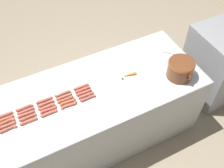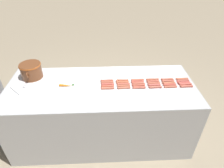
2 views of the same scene
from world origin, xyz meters
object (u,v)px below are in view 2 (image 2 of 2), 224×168
hot_dog_14 (154,83)px  hot_dog_23 (107,82)px  hot_dog_11 (107,86)px  carrot (67,85)px  hot_dog_6 (185,84)px  hot_dog_8 (154,85)px  hot_dog_25 (167,79)px  serving_spoon (22,88)px  hot_dog_4 (124,88)px  hot_dog_5 (108,88)px  hot_dog_20 (153,81)px  hot_dog_26 (153,79)px  hot_dog_28 (122,80)px  hot_dog_10 (124,86)px  hot_dog_29 (107,81)px  hot_dog_16 (123,84)px  hot_dog_22 (122,82)px  bean_pot (31,70)px  hot_dog_2 (155,87)px  hot_dog_24 (182,79)px  hot_dog_18 (183,81)px  hot_dog_15 (138,83)px  hot_dog_21 (137,82)px  hot_dog_13 (169,83)px  hot_dog_0 (186,86)px  hot_dog_1 (171,87)px  hot_dog_19 (168,81)px  hot_dog_7 (170,85)px  hot_dog_9 (138,85)px  hot_dog_27 (138,80)px  hot_dog_3 (139,87)px  hot_dog_12 (184,82)px

hot_dog_14 → hot_dog_23: bearing=85.7°
hot_dog_23 → hot_dog_11: bearing=-179.0°
hot_dog_11 → carrot: 0.51m
hot_dog_6 → hot_dog_8: (-0.00, 0.39, 0.00)m
hot_dog_25 → serving_spoon: bearing=93.0°
hot_dog_4 → hot_dog_5: size_ratio=1.00×
hot_dog_6 → hot_dog_20: (0.08, 0.39, 0.00)m
hot_dog_26 → hot_dog_28: (-0.00, 0.39, 0.00)m
hot_dog_20 → hot_dog_10: bearing=101.4°
hot_dog_4 → hot_dog_29: (0.16, 0.20, 0.00)m
hot_dog_16 → carrot: 0.70m
hot_dog_22 → bean_pot: bearing=80.7°
hot_dog_2 → hot_dog_24: same height
hot_dog_16 → hot_dog_18: (0.04, -0.77, 0.00)m
hot_dog_15 → hot_dog_21: (0.04, 0.01, 0.00)m
hot_dog_29 → hot_dog_13: bearing=-96.2°
hot_dog_13 → hot_dog_0: bearing=-112.9°
hot_dog_18 → hot_dog_10: bearing=95.7°
hot_dog_1 → hot_dog_6: 0.20m
hot_dog_19 → hot_dog_24: 0.20m
hot_dog_5 → hot_dog_29: same height
hot_dog_18 → hot_dog_28: (0.04, 0.78, 0.00)m
hot_dog_24 → hot_dog_25: (-0.00, 0.20, 0.00)m
hot_dog_7 → hot_dog_9: bearing=90.0°
hot_dog_20 → hot_dog_14: bearing=-174.6°
serving_spoon → bean_pot: bearing=-14.1°
hot_dog_14 → hot_dog_9: bearing=100.6°
hot_dog_2 → hot_dog_14: size_ratio=1.00×
hot_dog_7 → hot_dog_18: same height
hot_dog_8 → hot_dog_9: (0.00, 0.20, 0.00)m
hot_dog_21 → hot_dog_27: 0.04m
hot_dog_14 → bean_pot: size_ratio=0.49×
hot_dog_11 → hot_dog_22: 0.21m
hot_dog_20 → carrot: size_ratio=0.92×
hot_dog_5 → carrot: size_ratio=0.92×
hot_dog_0 → hot_dog_18: 0.12m
hot_dog_24 → hot_dog_27: same height
hot_dog_3 → bean_pot: 1.41m
hot_dog_16 → carrot: size_ratio=0.92×
hot_dog_12 → hot_dog_20: size_ratio=1.00×
hot_dog_2 → hot_dog_21: bearing=57.9°
hot_dog_9 → hot_dog_4: bearing=102.3°
hot_dog_10 → bean_pot: size_ratio=0.49×
hot_dog_0 → hot_dog_19: (0.12, 0.19, 0.00)m
hot_dog_11 → hot_dog_5: bearing=-179.4°
hot_dog_4 → hot_dog_9: (0.04, -0.19, 0.00)m
hot_dog_10 → bean_pot: bean_pot is taller
hot_dog_18 → hot_dog_4: bearing=98.7°
hot_dog_15 → hot_dog_29: bearing=78.4°
hot_dog_22 → hot_dog_25: 0.59m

